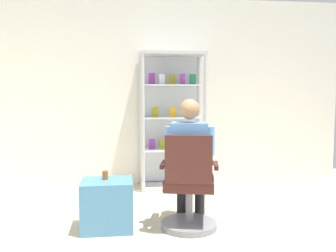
# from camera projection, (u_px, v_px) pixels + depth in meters

# --- Properties ---
(back_wall) EXTENTS (6.00, 0.10, 2.70)m
(back_wall) POSITION_uv_depth(u_px,v_px,m) (142.00, 92.00, 5.37)
(back_wall) COLOR silver
(back_wall) RESTS_ON ground
(display_cabinet_main) EXTENTS (0.90, 0.45, 1.90)m
(display_cabinet_main) POSITION_uv_depth(u_px,v_px,m) (172.00, 119.00, 5.23)
(display_cabinet_main) COLOR #B7B7BC
(display_cabinet_main) RESTS_ON ground
(office_chair) EXTENTS (0.61, 0.58, 0.96)m
(office_chair) POSITION_uv_depth(u_px,v_px,m) (189.00, 191.00, 3.60)
(office_chair) COLOR slate
(office_chair) RESTS_ON ground
(seated_shopkeeper) EXTENTS (0.55, 0.61, 1.29)m
(seated_shopkeeper) POSITION_uv_depth(u_px,v_px,m) (190.00, 156.00, 3.74)
(seated_shopkeeper) COLOR black
(seated_shopkeeper) RESTS_ON ground
(storage_crate) EXTENTS (0.50, 0.42, 0.49)m
(storage_crate) POSITION_uv_depth(u_px,v_px,m) (107.00, 205.00, 3.64)
(storage_crate) COLOR teal
(storage_crate) RESTS_ON ground
(tea_glass) EXTENTS (0.06, 0.06, 0.09)m
(tea_glass) POSITION_uv_depth(u_px,v_px,m) (105.00, 175.00, 3.65)
(tea_glass) COLOR brown
(tea_glass) RESTS_ON storage_crate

